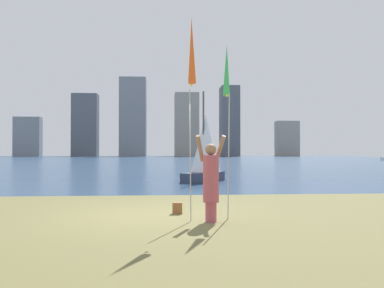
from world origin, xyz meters
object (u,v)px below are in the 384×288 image
(kite_flag_left, at_px, (192,55))
(kite_flag_right, at_px, (227,75))
(person, at_px, (211,179))
(bag, at_px, (177,208))
(sailboat_0, at_px, (205,148))

(kite_flag_left, distance_m, kite_flag_right, 1.10)
(person, relative_size, kite_flag_right, 0.47)
(bag, height_order, sailboat_0, sailboat_0)
(kite_flag_left, xyz_separation_m, bag, (-0.24, 1.32, -3.30))
(person, xyz_separation_m, bag, (-0.66, 1.12, -0.76))
(person, relative_size, bag, 6.87)
(kite_flag_left, xyz_separation_m, kite_flag_right, (0.83, 0.67, -0.27))
(bag, bearing_deg, sailboat_0, 80.10)
(bag, bearing_deg, kite_flag_left, -79.52)
(kite_flag_left, height_order, sailboat_0, sailboat_0)
(person, xyz_separation_m, kite_flag_right, (0.41, 0.48, 2.27))
(person, bearing_deg, bag, 102.42)
(person, height_order, kite_flag_right, kite_flag_right)
(sailboat_0, bearing_deg, bag, -99.90)
(kite_flag_left, height_order, kite_flag_right, kite_flag_left)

